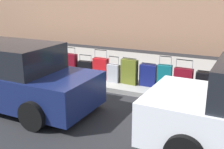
% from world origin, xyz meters
% --- Properties ---
extents(ground_plane, '(40.00, 40.00, 0.00)m').
position_xyz_m(ground_plane, '(0.00, 0.00, 0.00)').
color(ground_plane, black).
extents(sidewalk_curb, '(18.00, 5.00, 0.14)m').
position_xyz_m(sidewalk_curb, '(0.00, -2.50, 0.07)').
color(sidewalk_curb, gray).
rests_on(sidewalk_curb, ground_plane).
extents(suitcase_red_1, '(0.46, 0.25, 0.92)m').
position_xyz_m(suitcase_red_1, '(-3.54, -0.73, 0.45)').
color(suitcase_red_1, red).
rests_on(suitcase_red_1, sidewalk_curb).
extents(suitcase_black_2, '(0.41, 0.26, 0.65)m').
position_xyz_m(suitcase_black_2, '(-3.04, -0.72, 0.44)').
color(suitcase_black_2, black).
rests_on(suitcase_black_2, sidewalk_curb).
extents(suitcase_maroon_3, '(0.51, 0.21, 0.91)m').
position_xyz_m(suitcase_maroon_3, '(-2.52, -0.64, 0.47)').
color(suitcase_maroon_3, maroon).
rests_on(suitcase_maroon_3, sidewalk_curb).
extents(suitcase_teal_4, '(0.40, 0.24, 0.96)m').
position_xyz_m(suitcase_teal_4, '(-2.01, -0.60, 0.49)').
color(suitcase_teal_4, '#0F606B').
rests_on(suitcase_teal_4, sidewalk_curb).
extents(suitcase_navy_5, '(0.49, 0.26, 0.69)m').
position_xyz_m(suitcase_navy_5, '(-1.50, -0.70, 0.46)').
color(suitcase_navy_5, navy).
rests_on(suitcase_navy_5, sidewalk_curb).
extents(suitcase_olive_6, '(0.51, 0.23, 0.81)m').
position_xyz_m(suitcase_olive_6, '(-0.94, -0.61, 0.51)').
color(suitcase_olive_6, '#59601E').
rests_on(suitcase_olive_6, sidewalk_curb).
extents(suitcase_silver_7, '(0.39, 0.24, 0.81)m').
position_xyz_m(suitcase_silver_7, '(-0.43, -0.60, 0.42)').
color(suitcase_silver_7, '#9EA0A8').
rests_on(suitcase_silver_7, sidewalk_curb).
extents(suitcase_red_8, '(0.49, 0.22, 0.95)m').
position_xyz_m(suitcase_red_8, '(0.07, -0.70, 0.48)').
color(suitcase_red_8, red).
rests_on(suitcase_red_8, sidewalk_curb).
extents(suitcase_black_9, '(0.48, 0.22, 0.74)m').
position_xyz_m(suitcase_black_9, '(0.62, -0.67, 0.40)').
color(suitcase_black_9, black).
rests_on(suitcase_black_9, sidewalk_curb).
extents(suitcase_maroon_10, '(0.46, 0.22, 0.95)m').
position_xyz_m(suitcase_maroon_10, '(1.15, -0.60, 0.50)').
color(suitcase_maroon_10, maroon).
rests_on(suitcase_maroon_10, sidewalk_curb).
extents(suitcase_teal_11, '(0.47, 0.25, 0.83)m').
position_xyz_m(suitcase_teal_11, '(1.67, -0.58, 0.45)').
color(suitcase_teal_11, '#0F606B').
rests_on(suitcase_teal_11, sidewalk_curb).
extents(fire_hydrant, '(0.39, 0.21, 0.74)m').
position_xyz_m(fire_hydrant, '(2.52, -0.65, 0.53)').
color(fire_hydrant, red).
rests_on(fire_hydrant, sidewalk_curb).
extents(bollard_post, '(0.15, 0.15, 0.91)m').
position_xyz_m(bollard_post, '(3.07, -0.50, 0.60)').
color(bollard_post, brown).
rests_on(bollard_post, sidewalk_curb).
extents(parked_car_navy_1, '(4.36, 1.95, 1.58)m').
position_xyz_m(parked_car_navy_1, '(1.18, 1.86, 0.74)').
color(parked_car_navy_1, '#141E4C').
rests_on(parked_car_navy_1, ground_plane).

